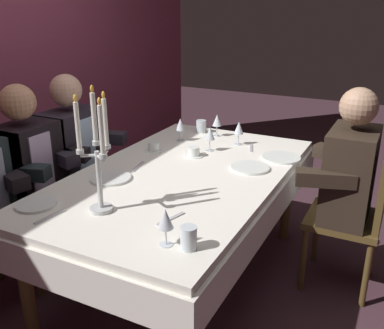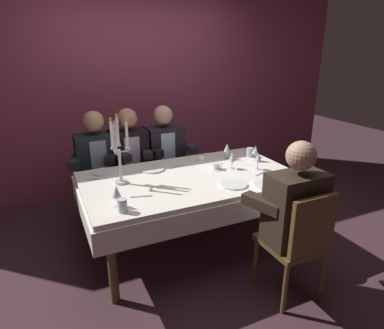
{
  "view_description": "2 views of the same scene",
  "coord_description": "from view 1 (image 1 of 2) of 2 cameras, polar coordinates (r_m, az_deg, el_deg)",
  "views": [
    {
      "loc": [
        -2.09,
        -1.13,
        1.68
      ],
      "look_at": [
        0.08,
        -0.03,
        0.77
      ],
      "focal_mm": 41.06,
      "sensor_mm": 36.0,
      "label": 1
    },
    {
      "loc": [
        -1.16,
        -2.55,
        1.85
      ],
      "look_at": [
        0.02,
        0.01,
        0.85
      ],
      "focal_mm": 31.26,
      "sensor_mm": 36.0,
      "label": 2
    }
  ],
  "objects": [
    {
      "name": "dinner_plate_2",
      "position": [
        2.5,
        -10.53,
        -1.73
      ],
      "size": [
        0.23,
        0.23,
        0.01
      ],
      "primitive_type": "cylinder",
      "color": "white",
      "rests_on": "dining_table"
    },
    {
      "name": "wine_glass_4",
      "position": [
        2.9,
        2.34,
        3.96
      ],
      "size": [
        0.07,
        0.07,
        0.16
      ],
      "color": "silver",
      "rests_on": "dining_table"
    },
    {
      "name": "water_tumbler_0",
      "position": [
        1.78,
        -0.43,
        -9.51
      ],
      "size": [
        0.07,
        0.07,
        0.1
      ],
      "primitive_type": "cylinder",
      "color": "silver",
      "rests_on": "dining_table"
    },
    {
      "name": "wine_glass_1",
      "position": [
        3.04,
        6.09,
        4.65
      ],
      "size": [
        0.07,
        0.07,
        0.16
      ],
      "color": "silver",
      "rests_on": "dining_table"
    },
    {
      "name": "fork_1",
      "position": [
        2.02,
        -2.79,
        -7.05
      ],
      "size": [
        0.17,
        0.06,
        0.01
      ],
      "primitive_type": "cube",
      "rotation": [
        0.0,
        0.0,
        -0.27
      ],
      "color": "#B7B7BC",
      "rests_on": "dining_table"
    },
    {
      "name": "fork_2",
      "position": [
        3.01,
        7.69,
        2.16
      ],
      "size": [
        0.17,
        0.07,
        0.01
      ],
      "primitive_type": "cube",
      "rotation": [
        0.0,
        0.0,
        0.34
      ],
      "color": "#B7B7BC",
      "rests_on": "dining_table"
    },
    {
      "name": "seated_diner_3",
      "position": [
        2.71,
        19.92,
        -1.18
      ],
      "size": [
        0.63,
        0.48,
        1.24
      ],
      "color": "brown",
      "rests_on": "ground_plane"
    },
    {
      "name": "water_tumbler_1",
      "position": [
        3.34,
        1.2,
        4.98
      ],
      "size": [
        0.08,
        0.08,
        0.09
      ],
      "primitive_type": "cylinder",
      "color": "silver",
      "rests_on": "dining_table"
    },
    {
      "name": "wine_glass_3",
      "position": [
        3.23,
        3.27,
        5.67
      ],
      "size": [
        0.07,
        0.07,
        0.16
      ],
      "color": "silver",
      "rests_on": "dining_table"
    },
    {
      "name": "wine_glass_0",
      "position": [
        1.77,
        -3.47,
        -7.2
      ],
      "size": [
        0.07,
        0.07,
        0.16
      ],
      "color": "silver",
      "rests_on": "dining_table"
    },
    {
      "name": "dinner_plate_0",
      "position": [
        2.83,
        11.51,
        0.87
      ],
      "size": [
        0.24,
        0.24,
        0.01
      ],
      "primitive_type": "cylinder",
      "color": "white",
      "rests_on": "dining_table"
    },
    {
      "name": "seated_diner_2",
      "position": [
        3.1,
        -15.44,
        2.01
      ],
      "size": [
        0.63,
        0.48,
        1.24
      ],
      "color": "brown",
      "rests_on": "ground_plane"
    },
    {
      "name": "ground_plane",
      "position": [
        2.91,
        -1.34,
        -14.79
      ],
      "size": [
        12.0,
        12.0,
        0.0
      ],
      "primitive_type": "plane",
      "color": "#422931"
    },
    {
      "name": "coffee_cup_0",
      "position": [
        2.82,
        0.25,
        1.62
      ],
      "size": [
        0.13,
        0.12,
        0.06
      ],
      "color": "white",
      "rests_on": "dining_table"
    },
    {
      "name": "wine_glass_2",
      "position": [
        3.11,
        -1.53,
        5.15
      ],
      "size": [
        0.07,
        0.07,
        0.16
      ],
      "color": "silver",
      "rests_on": "dining_table"
    },
    {
      "name": "dinner_plate_3",
      "position": [
        2.63,
        7.54,
        -0.41
      ],
      "size": [
        0.23,
        0.23,
        0.01
      ],
      "primitive_type": "cylinder",
      "color": "white",
      "rests_on": "dining_table"
    },
    {
      "name": "seated_diner_1",
      "position": [
        2.83,
        -20.77,
        -0.33
      ],
      "size": [
        0.63,
        0.48,
        1.24
      ],
      "color": "brown",
      "rests_on": "ground_plane"
    },
    {
      "name": "dining_table",
      "position": [
        2.6,
        -1.45,
        -3.53
      ],
      "size": [
        1.94,
        1.14,
        0.74
      ],
      "color": "white",
      "rests_on": "ground_plane"
    },
    {
      "name": "coffee_cup_1",
      "position": [
        2.93,
        -4.96,
        2.28
      ],
      "size": [
        0.13,
        0.12,
        0.06
      ],
      "color": "white",
      "rests_on": "dining_table"
    },
    {
      "name": "fork_0",
      "position": [
        2.66,
        -7.03,
        -0.25
      ],
      "size": [
        0.17,
        0.05,
        0.01
      ],
      "primitive_type": "cube",
      "rotation": [
        0.0,
        0.0,
        0.19
      ],
      "color": "#B7B7BC",
      "rests_on": "dining_table"
    },
    {
      "name": "fork_3",
      "position": [
        2.14,
        -17.95,
        -6.45
      ],
      "size": [
        0.17,
        0.04,
        0.01
      ],
      "primitive_type": "cube",
      "rotation": [
        0.0,
        0.0,
        -0.14
      ],
      "color": "#B7B7BC",
      "rests_on": "dining_table"
    },
    {
      "name": "candelabra",
      "position": [
        2.04,
        -12.2,
        0.9
      ],
      "size": [
        0.15,
        0.17,
        0.6
      ],
      "color": "silver",
      "rests_on": "dining_table"
    },
    {
      "name": "dinner_plate_1",
      "position": [
        2.28,
        -19.59,
        -4.87
      ],
      "size": [
        0.2,
        0.2,
        0.01
      ],
      "primitive_type": "cylinder",
      "color": "white",
      "rests_on": "dining_table"
    }
  ]
}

